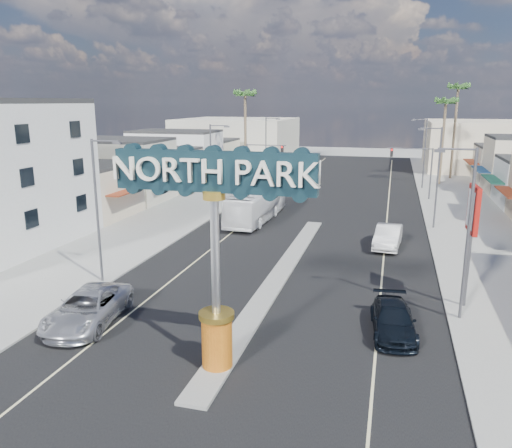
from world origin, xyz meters
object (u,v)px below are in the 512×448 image
Objects in this scene: streetlight_l_near at (99,204)px; palm_left_far at (245,99)px; streetlight_l_mid at (213,165)px; streetlight_r_far at (424,150)px; gateway_sign at (215,236)px; suv_right at (393,320)px; palm_right_far at (458,92)px; streetlight_r_near at (465,226)px; palm_right_mid at (446,106)px; traffic_signal_right at (415,163)px; streetlight_l_far at (267,146)px; car_parked_right at (388,236)px; traffic_signal_left at (261,158)px; car_parked_left at (251,218)px; suv_left at (88,308)px; bank_pylon_sign at (473,216)px; streetlight_r_mid at (436,173)px; city_bus at (257,204)px.

palm_left_far reaches higher than streetlight_l_near.
streetlight_r_far is at bearing 46.52° from streetlight_l_mid.
gateway_sign is 13.19m from streetlight_l_near.
gateway_sign is at bearing -148.80° from suv_right.
gateway_sign is 0.65× the size of palm_right_far.
streetlight_r_near is 0.74× the size of palm_right_mid.
traffic_signal_right is 20.59m from palm_right_far.
streetlight_l_far reaches higher than car_parked_right.
traffic_signal_left is 26.01m from palm_right_mid.
palm_right_mid is 2.63× the size of car_parked_left.
palm_right_far is at bearing 60.89° from suv_left.
gateway_sign is at bearing -140.69° from bank_pylon_sign.
streetlight_l_near reaches higher than traffic_signal_left.
palm_right_mid is 2.29× the size of car_parked_right.
traffic_signal_right is 0.89× the size of bank_pylon_sign.
bank_pylon_sign is (23.99, -38.18, -6.28)m from palm_left_far.
traffic_signal_left is 0.97× the size of suv_left.
gateway_sign is 9.71m from suv_left.
bank_pylon_sign reaches higher than suv_right.
streetlight_l_mid and streetlight_r_mid have the same top height.
city_bus reaches higher than car_parked_left.
suv_left is at bearing -83.62° from palm_left_far.
city_bus is (3.56, -15.10, -2.66)m from traffic_signal_left.
streetlight_l_near is at bearing -119.99° from traffic_signal_right.
streetlight_l_far is at bearing 157.80° from traffic_signal_right.
streetlight_l_mid is at bearing 137.16° from bank_pylon_sign.
car_parked_left is 2.43m from city_bus.
bank_pylon_sign is at bearing -43.53° from city_bus.
city_bus is at bearing -78.25° from streetlight_l_far.
palm_right_far is at bearing 84.98° from streetlight_r_near.
suv_right is at bearing -93.08° from traffic_signal_right.
streetlight_r_near is (20.87, -42.00, 0.00)m from streetlight_l_far.
suv_left is (-18.34, -47.55, -4.21)m from streetlight_r_far.
palm_right_far is at bearing 71.57° from palm_right_mid.
palm_right_far reaches higher than streetlight_r_mid.
streetlight_l_mid is at bearing -82.69° from palm_left_far.
traffic_signal_left is 8.14m from streetlight_l_far.
streetlight_l_near is 1.46× the size of suv_left.
palm_right_far is 56.34m from suv_right.
suv_left is (-18.34, -5.55, -4.21)m from streetlight_r_near.
streetlight_l_near is at bearing -90.00° from streetlight_l_mid.
streetlight_l_far is 47.80m from suv_left.
suv_left is (2.52, -25.55, -4.21)m from streetlight_l_mid.
streetlight_r_mid reaches higher than suv_right.
suv_right is at bearing -8.26° from streetlight_l_near.
suv_left is at bearing -65.56° from streetlight_l_near.
suv_right is at bearing -68.39° from streetlight_l_far.
streetlight_l_far is at bearing 90.00° from streetlight_l_mid.
palm_right_far is 42.50m from car_parked_left.
palm_right_far is at bearing 82.91° from bank_pylon_sign.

